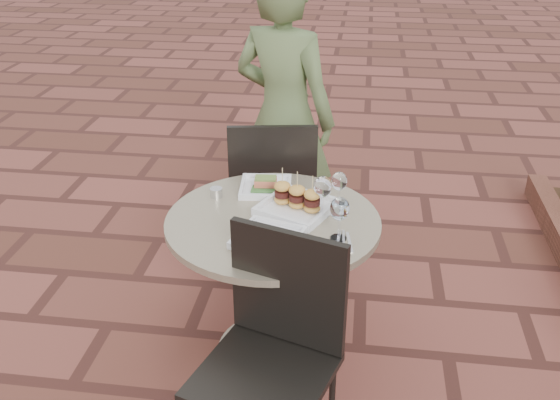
# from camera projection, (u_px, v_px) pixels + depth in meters

# --- Properties ---
(ground) EXTENTS (60.00, 60.00, 0.00)m
(ground) POSITION_uv_depth(u_px,v_px,m) (272.00, 341.00, 3.02)
(ground) COLOR brown
(ground) RESTS_ON ground
(cafe_table) EXTENTS (0.90, 0.90, 0.73)m
(cafe_table) POSITION_uv_depth(u_px,v_px,m) (273.00, 268.00, 2.71)
(cafe_table) COLOR gray
(cafe_table) RESTS_ON ground
(chair_far) EXTENTS (0.51, 0.51, 0.93)m
(chair_far) POSITION_uv_depth(u_px,v_px,m) (272.00, 187.00, 3.26)
(chair_far) COLOR black
(chair_far) RESTS_ON ground
(chair_near) EXTENTS (0.55, 0.55, 0.93)m
(chair_near) POSITION_uv_depth(u_px,v_px,m) (275.00, 338.00, 2.20)
(chair_near) COLOR black
(chair_near) RESTS_ON ground
(diner) EXTENTS (0.70, 0.59, 1.64)m
(diner) POSITION_uv_depth(u_px,v_px,m) (284.00, 118.00, 3.42)
(diner) COLOR #4C5D33
(diner) RESTS_ON ground
(plate_salmon) EXTENTS (0.25, 0.25, 0.06)m
(plate_salmon) POSITION_uv_depth(u_px,v_px,m) (266.00, 186.00, 2.83)
(plate_salmon) COLOR white
(plate_salmon) RESTS_ON cafe_table
(plate_sliders) EXTENTS (0.37, 0.37, 0.18)m
(plate_sliders) POSITION_uv_depth(u_px,v_px,m) (297.00, 202.00, 2.64)
(plate_sliders) COLOR white
(plate_sliders) RESTS_ON cafe_table
(plate_tuna) EXTENTS (0.30, 0.30, 0.03)m
(plate_tuna) POSITION_uv_depth(u_px,v_px,m) (268.00, 238.00, 2.43)
(plate_tuna) COLOR white
(plate_tuna) RESTS_ON cafe_table
(wine_glass_right) EXTENTS (0.08, 0.08, 0.18)m
(wine_glass_right) POSITION_uv_depth(u_px,v_px,m) (340.00, 210.00, 2.40)
(wine_glass_right) COLOR white
(wine_glass_right) RESTS_ON cafe_table
(wine_glass_mid) EXTENTS (0.08, 0.08, 0.18)m
(wine_glass_mid) POSITION_uv_depth(u_px,v_px,m) (323.00, 188.00, 2.57)
(wine_glass_mid) COLOR white
(wine_glass_mid) RESTS_ON cafe_table
(wine_glass_far) EXTENTS (0.07, 0.07, 0.16)m
(wine_glass_far) POSITION_uv_depth(u_px,v_px,m) (339.00, 182.00, 2.65)
(wine_glass_far) COLOR white
(wine_glass_far) RESTS_ON cafe_table
(steel_ramekin) EXTENTS (0.06, 0.06, 0.04)m
(steel_ramekin) POSITION_uv_depth(u_px,v_px,m) (216.00, 192.00, 2.77)
(steel_ramekin) COLOR silver
(steel_ramekin) RESTS_ON cafe_table
(cutlery_set) EXTENTS (0.10, 0.19, 0.00)m
(cutlery_set) POSITION_uv_depth(u_px,v_px,m) (344.00, 242.00, 2.43)
(cutlery_set) COLOR silver
(cutlery_set) RESTS_ON cafe_table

